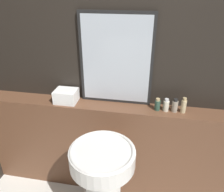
{
  "coord_description": "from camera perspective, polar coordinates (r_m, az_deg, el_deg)",
  "views": [
    {
      "loc": [
        0.3,
        -0.29,
        1.96
      ],
      "look_at": [
        0.01,
        1.29,
        1.14
      ],
      "focal_mm": 35.0,
      "sensor_mm": 36.0,
      "label": 1
    }
  ],
  "objects": [
    {
      "name": "shampoo_bottle",
      "position": [
        1.93,
        11.77,
        -2.24
      ],
      "size": [
        0.05,
        0.05,
        0.11
      ],
      "color": "#2D4C3D",
      "rests_on": "vanity_counter"
    },
    {
      "name": "wall_back",
      "position": [
        1.98,
        1.06,
        5.98
      ],
      "size": [
        8.0,
        0.06,
        2.5
      ],
      "color": "black",
      "rests_on": "ground_plane"
    },
    {
      "name": "mirror",
      "position": [
        1.89,
        1.04,
        9.31
      ],
      "size": [
        0.63,
        0.03,
        0.8
      ],
      "color": "black",
      "rests_on": "vanity_counter"
    },
    {
      "name": "lotion_bottle",
      "position": [
        1.93,
        16.11,
        -2.46
      ],
      "size": [
        0.05,
        0.05,
        0.12
      ],
      "color": "gray",
      "rests_on": "vanity_counter"
    },
    {
      "name": "vanity_counter",
      "position": [
        2.26,
        0.3,
        -13.55
      ],
      "size": [
        2.54,
        0.21,
        0.99
      ],
      "color": "brown",
      "rests_on": "ground_plane"
    },
    {
      "name": "conditioner_bottle",
      "position": [
        1.93,
        13.94,
        -2.36
      ],
      "size": [
        0.05,
        0.05,
        0.12
      ],
      "color": "beige",
      "rests_on": "vanity_counter"
    },
    {
      "name": "towel_stack",
      "position": [
        2.06,
        -11.87,
        0.02
      ],
      "size": [
        0.2,
        0.17,
        0.12
      ],
      "color": "white",
      "rests_on": "vanity_counter"
    },
    {
      "name": "body_wash_bottle",
      "position": [
        1.94,
        18.21,
        -2.43
      ],
      "size": [
        0.04,
        0.04,
        0.14
      ],
      "color": "#C6B284",
      "rests_on": "vanity_counter"
    },
    {
      "name": "pedestal_sink",
      "position": [
        1.86,
        -2.37,
        -21.97
      ],
      "size": [
        0.49,
        0.49,
        0.91
      ],
      "color": "silver",
      "rests_on": "ground_plane"
    }
  ]
}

